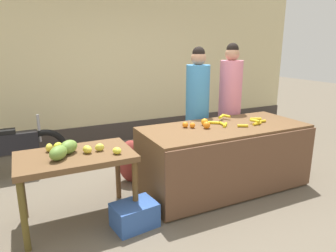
{
  "coord_description": "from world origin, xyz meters",
  "views": [
    {
      "loc": [
        -1.77,
        -3.08,
        1.84
      ],
      "look_at": [
        -0.2,
        0.15,
        0.89
      ],
      "focal_mm": 32.93,
      "sensor_mm": 36.0,
      "label": 1
    }
  ],
  "objects": [
    {
      "name": "banana_bunch_pile",
      "position": [
        0.76,
        0.04,
        0.86
      ],
      "size": [
        0.79,
        0.55,
        0.07
      ],
      "color": "yellow",
      "rests_on": "fruit_stall_counter"
    },
    {
      "name": "produce_crate",
      "position": [
        -0.84,
        -0.37,
        0.13
      ],
      "size": [
        0.48,
        0.38,
        0.26
      ],
      "primitive_type": "cube",
      "rotation": [
        0.0,
        0.0,
        0.13
      ],
      "color": "#3359A5",
      "rests_on": "ground"
    },
    {
      "name": "vendor_woman_pink_shirt",
      "position": [
        1.11,
        0.69,
        0.94
      ],
      "size": [
        0.34,
        0.34,
        1.86
      ],
      "color": "#33333D",
      "rests_on": "ground"
    },
    {
      "name": "side_table_wooden",
      "position": [
        -1.33,
        0.0,
        0.66
      ],
      "size": [
        1.16,
        0.72,
        0.76
      ],
      "color": "brown",
      "rests_on": "ground"
    },
    {
      "name": "orange_pile",
      "position": [
        0.22,
        0.09,
        0.88
      ],
      "size": [
        0.36,
        0.24,
        0.09
      ],
      "color": "orange",
      "rests_on": "fruit_stall_counter"
    },
    {
      "name": "vendor_woman_blue_shirt",
      "position": [
        0.55,
        0.71,
        0.91
      ],
      "size": [
        0.34,
        0.34,
        1.81
      ],
      "color": "#33333D",
      "rests_on": "ground"
    },
    {
      "name": "fruit_stall_counter",
      "position": [
        0.53,
        -0.01,
        0.42
      ],
      "size": [
        2.14,
        0.95,
        0.84
      ],
      "color": "brown",
      "rests_on": "ground"
    },
    {
      "name": "produce_sack",
      "position": [
        -0.5,
        0.68,
        0.3
      ],
      "size": [
        0.44,
        0.4,
        0.59
      ],
      "primitive_type": "ellipsoid",
      "rotation": [
        0.0,
        0.0,
        2.81
      ],
      "color": "maroon",
      "rests_on": "ground"
    },
    {
      "name": "parked_motorcycle",
      "position": [
        -2.0,
        1.56,
        0.4
      ],
      "size": [
        1.6,
        0.18,
        0.88
      ],
      "color": "black",
      "rests_on": "ground"
    },
    {
      "name": "mango_papaya_pile",
      "position": [
        -1.39,
        -0.01,
        0.82
      ],
      "size": [
        0.74,
        0.52,
        0.14
      ],
      "color": "gold",
      "rests_on": "side_table_wooden"
    },
    {
      "name": "market_wall_back",
      "position": [
        0.0,
        2.66,
        1.76
      ],
      "size": [
        8.02,
        0.23,
        3.58
      ],
      "color": "beige",
      "rests_on": "ground"
    },
    {
      "name": "ground_plane",
      "position": [
        0.0,
        0.0,
        0.0
      ],
      "size": [
        24.0,
        24.0,
        0.0
      ],
      "primitive_type": "plane",
      "color": "#665B4C"
    }
  ]
}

